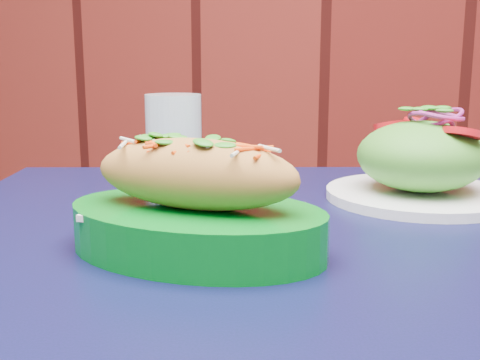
# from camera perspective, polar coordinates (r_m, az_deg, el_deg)

# --- Properties ---
(cafe_table) EXTENTS (0.96, 0.96, 0.75)m
(cafe_table) POSITION_cam_1_polar(r_m,az_deg,el_deg) (0.64, 4.64, -13.20)
(cafe_table) COLOR black
(cafe_table) RESTS_ON ground
(banh_mi_basket) EXTENTS (0.27, 0.20, 0.11)m
(banh_mi_basket) POSITION_cam_1_polar(r_m,az_deg,el_deg) (0.55, -4.21, -2.53)
(banh_mi_basket) COLOR #016E17
(banh_mi_basket) RESTS_ON cafe_table
(salad_plate) EXTENTS (0.24, 0.24, 0.12)m
(salad_plate) POSITION_cam_1_polar(r_m,az_deg,el_deg) (0.79, 16.78, 1.53)
(salad_plate) COLOR white
(salad_plate) RESTS_ON cafe_table
(water_glass) EXTENTS (0.08, 0.08, 0.13)m
(water_glass) POSITION_cam_1_polar(r_m,az_deg,el_deg) (0.85, -6.28, 3.82)
(water_glass) COLOR silver
(water_glass) RESTS_ON cafe_table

